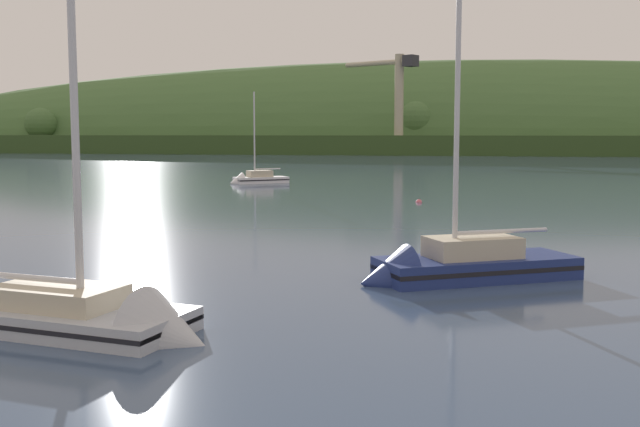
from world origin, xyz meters
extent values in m
cube|color=#314A21|center=(-4.18, 193.22, 2.27)|extent=(448.42, 59.54, 4.55)
ellipsoid|color=#476B38|center=(1.90, 209.41, 0.00)|extent=(359.42, 69.89, 49.11)
sphere|color=#476B38|center=(-100.31, 188.31, 7.53)|extent=(8.53, 8.53, 8.53)
sphere|color=#476B38|center=(-0.21, 185.24, 7.94)|extent=(9.71, 9.71, 9.71)
cube|color=#4C4C51|center=(-3.61, 173.51, 1.00)|extent=(6.25, 6.25, 2.00)
cylinder|color=#BCB293|center=(-3.61, 173.51, 12.42)|extent=(2.08, 2.08, 20.85)
cylinder|color=#BCB293|center=(-9.39, 176.80, 21.18)|extent=(15.02, 9.23, 1.15)
cube|color=#333338|center=(-1.01, 172.02, 21.18)|extent=(3.76, 3.85, 2.50)
cube|color=white|center=(-11.17, 73.33, 0.08)|extent=(5.65, 4.96, 1.11)
cone|color=white|center=(-13.36, 71.72, 0.08)|extent=(2.33, 2.48, 2.08)
cube|color=black|center=(-11.17, 73.33, 0.35)|extent=(5.67, 4.98, 0.13)
cube|color=#BCB299|center=(-11.28, 73.25, 0.97)|extent=(2.84, 2.63, 0.65)
cylinder|color=silver|center=(-11.72, 72.93, 4.95)|extent=(0.15, 0.15, 8.62)
cylinder|color=silver|center=(-10.57, 73.77, 1.44)|extent=(2.37, 1.79, 0.12)
cube|color=#ADB2BC|center=(-2.46, 15.47, -0.06)|extent=(7.85, 4.32, 1.32)
cone|color=#ADB2BC|center=(1.17, 14.72, -0.06)|extent=(2.38, 3.07, 2.75)
cube|color=black|center=(-2.46, 15.47, 0.33)|extent=(7.85, 4.34, 0.12)
cube|color=#BCB299|center=(-2.28, 15.43, 0.88)|extent=(3.67, 2.59, 0.55)
cylinder|color=silver|center=(-1.55, 15.28, 5.76)|extent=(0.20, 0.20, 10.31)
cylinder|color=silver|center=(-3.46, 15.68, 1.31)|extent=(3.85, 0.95, 0.16)
cube|color=navy|center=(8.79, 24.33, 0.09)|extent=(7.42, 5.54, 1.38)
cone|color=navy|center=(5.68, 22.73, 0.09)|extent=(2.71, 3.04, 2.52)
cube|color=black|center=(8.79, 24.33, 0.43)|extent=(7.43, 5.56, 0.16)
cube|color=#BCB299|center=(8.63, 24.25, 1.14)|extent=(3.62, 3.03, 0.72)
cylinder|color=silver|center=(8.01, 23.93, 6.65)|extent=(0.18, 0.18, 11.74)
cylinder|color=silver|center=(9.64, 24.77, 1.65)|extent=(3.33, 1.81, 0.15)
sphere|color=#E06675|center=(5.64, 53.97, 0.00)|extent=(0.48, 0.48, 0.48)
cylinder|color=black|center=(5.64, 53.97, 0.28)|extent=(0.04, 0.04, 0.08)
camera|label=1|loc=(7.75, -2.80, 5.13)|focal=42.96mm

